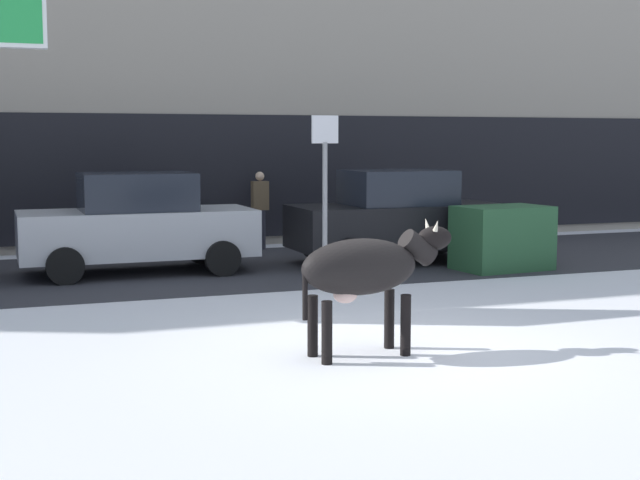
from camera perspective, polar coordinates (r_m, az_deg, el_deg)
ground_plane at (r=10.45m, az=5.07°, el=-7.07°), size 120.00×120.00×0.00m
road_strip at (r=17.00m, az=-5.20°, el=-1.79°), size 60.00×5.60×0.01m
cow_black at (r=10.00m, az=2.92°, el=-1.87°), size 1.91×0.69×1.54m
car_silver_sedan at (r=16.53m, az=-11.64°, el=1.02°), size 4.21×1.99×1.84m
car_black_sedan at (r=17.64m, az=4.97°, el=1.46°), size 4.21×1.99×1.84m
pedestrian_by_cars at (r=19.79m, az=-3.87°, el=1.94°), size 0.36×0.24×1.73m
pedestrian_far_left at (r=19.31m, az=-9.63°, el=1.75°), size 0.36×0.24×1.73m
dumpster at (r=17.02m, az=11.62°, el=0.13°), size 1.80×1.26×1.20m
street_sign at (r=14.18m, az=0.32°, el=3.35°), size 0.44×0.08×2.82m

